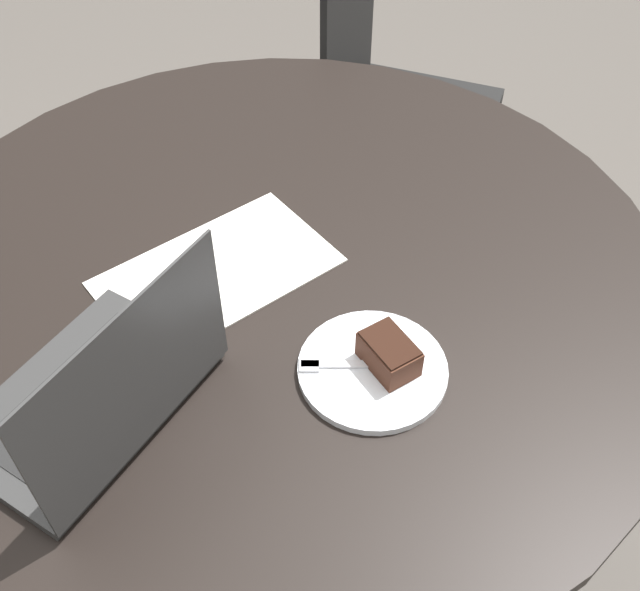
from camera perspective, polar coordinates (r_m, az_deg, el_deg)
ground_plane at (r=1.83m, az=-2.41°, el=-14.55°), size 12.00×12.00×0.00m
dining_table at (r=1.32m, az=-3.25°, el=-1.51°), size 1.30×1.30×0.76m
chair at (r=2.15m, az=5.40°, el=14.57°), size 0.49×0.49×0.90m
paper_document at (r=1.22m, az=-7.86°, el=1.81°), size 0.42×0.34×0.00m
plate at (r=1.07m, az=4.02°, el=-5.63°), size 0.21×0.21×0.01m
cake_slice at (r=1.05m, az=5.27°, el=-4.42°), size 0.09×0.10×0.05m
fork at (r=1.06m, az=2.07°, el=-5.27°), size 0.10×0.16×0.00m
laptop at (r=1.04m, az=-16.50°, el=-7.22°), size 0.34×0.24×0.25m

